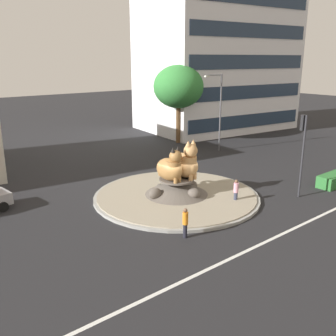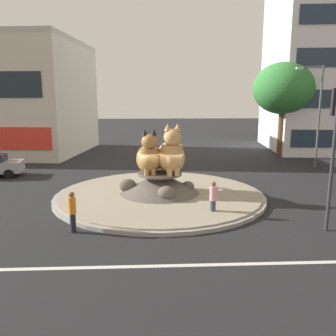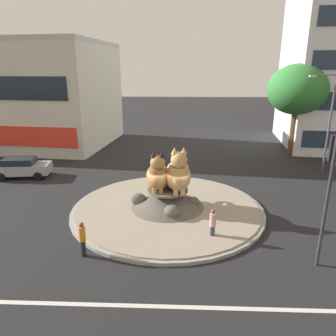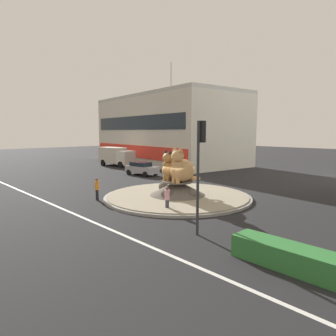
{
  "view_description": "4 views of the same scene",
  "coord_description": "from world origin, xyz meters",
  "px_view_note": "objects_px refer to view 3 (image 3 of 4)",
  "views": [
    {
      "loc": [
        -15.96,
        -18.72,
        9.25
      ],
      "look_at": [
        -1.08,
        -0.4,
        2.4
      ],
      "focal_mm": 40.43,
      "sensor_mm": 36.0,
      "label": 1
    },
    {
      "loc": [
        -0.44,
        -18.24,
        5.25
      ],
      "look_at": [
        0.42,
        -0.6,
        1.73
      ],
      "focal_mm": 36.75,
      "sensor_mm": 36.0,
      "label": 2
    },
    {
      "loc": [
        0.68,
        -17.19,
        8.13
      ],
      "look_at": [
        -0.01,
        0.92,
        2.37
      ],
      "focal_mm": 33.49,
      "sensor_mm": 36.0,
      "label": 3
    },
    {
      "loc": [
        16.35,
        -16.4,
        5.18
      ],
      "look_at": [
        -0.17,
        -0.86,
        2.41
      ],
      "focal_mm": 32.25,
      "sensor_mm": 36.0,
      "label": 4
    }
  ],
  "objects_px": {
    "pedestrian_orange_shirt": "(82,238)",
    "hatchback_near_shophouse": "(22,167)",
    "cat_statue_tabby": "(158,175)",
    "cat_statue_calico": "(178,174)",
    "pedestrian_pink_shirt": "(213,224)",
    "traffic_light_mast": "(330,179)",
    "streetlight_arm": "(328,118)",
    "broadleaf_tree_behind_island": "(297,90)"
  },
  "relations": [
    {
      "from": "pedestrian_pink_shirt",
      "to": "hatchback_near_shophouse",
      "type": "distance_m",
      "value": 16.51
    },
    {
      "from": "pedestrian_orange_shirt",
      "to": "pedestrian_pink_shirt",
      "type": "xyz_separation_m",
      "value": [
        5.96,
        1.68,
        -0.05
      ]
    },
    {
      "from": "cat_statue_calico",
      "to": "pedestrian_pink_shirt",
      "type": "relative_size",
      "value": 1.69
    },
    {
      "from": "cat_statue_tabby",
      "to": "cat_statue_calico",
      "type": "bearing_deg",
      "value": 80.77
    },
    {
      "from": "pedestrian_orange_shirt",
      "to": "cat_statue_tabby",
      "type": "bearing_deg",
      "value": -54.33
    },
    {
      "from": "streetlight_arm",
      "to": "hatchback_near_shophouse",
      "type": "bearing_deg",
      "value": 20.31
    },
    {
      "from": "streetlight_arm",
      "to": "pedestrian_pink_shirt",
      "type": "height_order",
      "value": "streetlight_arm"
    },
    {
      "from": "traffic_light_mast",
      "to": "streetlight_arm",
      "type": "bearing_deg",
      "value": -12.26
    },
    {
      "from": "cat_statue_tabby",
      "to": "pedestrian_pink_shirt",
      "type": "bearing_deg",
      "value": 37.15
    },
    {
      "from": "cat_statue_tabby",
      "to": "pedestrian_pink_shirt",
      "type": "height_order",
      "value": "cat_statue_tabby"
    },
    {
      "from": "broadleaf_tree_behind_island",
      "to": "streetlight_arm",
      "type": "relative_size",
      "value": 1.11
    },
    {
      "from": "broadleaf_tree_behind_island",
      "to": "hatchback_near_shophouse",
      "type": "distance_m",
      "value": 25.13
    },
    {
      "from": "cat_statue_calico",
      "to": "pedestrian_pink_shirt",
      "type": "height_order",
      "value": "cat_statue_calico"
    },
    {
      "from": "streetlight_arm",
      "to": "hatchback_near_shophouse",
      "type": "distance_m",
      "value": 24.21
    },
    {
      "from": "pedestrian_pink_shirt",
      "to": "pedestrian_orange_shirt",
      "type": "bearing_deg",
      "value": -111.26
    },
    {
      "from": "cat_statue_tabby",
      "to": "cat_statue_calico",
      "type": "relative_size",
      "value": 0.91
    },
    {
      "from": "pedestrian_orange_shirt",
      "to": "pedestrian_pink_shirt",
      "type": "distance_m",
      "value": 6.19
    },
    {
      "from": "traffic_light_mast",
      "to": "streetlight_arm",
      "type": "distance_m",
      "value": 14.16
    },
    {
      "from": "cat_statue_tabby",
      "to": "traffic_light_mast",
      "type": "distance_m",
      "value": 9.04
    },
    {
      "from": "cat_statue_calico",
      "to": "pedestrian_orange_shirt",
      "type": "bearing_deg",
      "value": -47.34
    },
    {
      "from": "streetlight_arm",
      "to": "cat_statue_tabby",
      "type": "bearing_deg",
      "value": 46.54
    },
    {
      "from": "pedestrian_orange_shirt",
      "to": "broadleaf_tree_behind_island",
      "type": "bearing_deg",
      "value": -62.26
    },
    {
      "from": "pedestrian_orange_shirt",
      "to": "hatchback_near_shophouse",
      "type": "xyz_separation_m",
      "value": [
        -7.96,
        10.57,
        -0.09
      ]
    },
    {
      "from": "cat_statue_tabby",
      "to": "cat_statue_calico",
      "type": "xyz_separation_m",
      "value": [
        1.18,
        -0.09,
        0.11
      ]
    },
    {
      "from": "hatchback_near_shophouse",
      "to": "cat_statue_tabby",
      "type": "bearing_deg",
      "value": -34.36
    },
    {
      "from": "traffic_light_mast",
      "to": "pedestrian_pink_shirt",
      "type": "distance_m",
      "value": 5.64
    },
    {
      "from": "hatchback_near_shophouse",
      "to": "cat_statue_calico",
      "type": "bearing_deg",
      "value": -32.4
    },
    {
      "from": "cat_statue_calico",
      "to": "streetlight_arm",
      "type": "relative_size",
      "value": 0.35
    },
    {
      "from": "cat_statue_tabby",
      "to": "traffic_light_mast",
      "type": "xyz_separation_m",
      "value": [
        7.27,
        -5.11,
        1.69
      ]
    },
    {
      "from": "broadleaf_tree_behind_island",
      "to": "cat_statue_tabby",
      "type": "bearing_deg",
      "value": -132.17
    },
    {
      "from": "traffic_light_mast",
      "to": "streetlight_arm",
      "type": "relative_size",
      "value": 0.73
    },
    {
      "from": "hatchback_near_shophouse",
      "to": "streetlight_arm",
      "type": "bearing_deg",
      "value": -1.76
    },
    {
      "from": "pedestrian_pink_shirt",
      "to": "cat_statue_calico",
      "type": "bearing_deg",
      "value": 171.87
    },
    {
      "from": "pedestrian_orange_shirt",
      "to": "streetlight_arm",
      "type": "bearing_deg",
      "value": -73.67
    },
    {
      "from": "cat_statue_calico",
      "to": "pedestrian_pink_shirt",
      "type": "xyz_separation_m",
      "value": [
        1.73,
        -3.15,
        -1.49
      ]
    },
    {
      "from": "broadleaf_tree_behind_island",
      "to": "pedestrian_orange_shirt",
      "type": "distance_m",
      "value": 24.53
    },
    {
      "from": "broadleaf_tree_behind_island",
      "to": "pedestrian_orange_shirt",
      "type": "height_order",
      "value": "broadleaf_tree_behind_island"
    },
    {
      "from": "cat_statue_tabby",
      "to": "pedestrian_pink_shirt",
      "type": "xyz_separation_m",
      "value": [
        2.92,
        -3.24,
        -1.38
      ]
    },
    {
      "from": "cat_statue_tabby",
      "to": "broadleaf_tree_behind_island",
      "type": "distance_m",
      "value": 18.67
    },
    {
      "from": "traffic_light_mast",
      "to": "broadleaf_tree_behind_island",
      "type": "distance_m",
      "value": 19.42
    },
    {
      "from": "streetlight_arm",
      "to": "pedestrian_orange_shirt",
      "type": "height_order",
      "value": "streetlight_arm"
    },
    {
      "from": "streetlight_arm",
      "to": "pedestrian_pink_shirt",
      "type": "relative_size",
      "value": 4.78
    }
  ]
}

